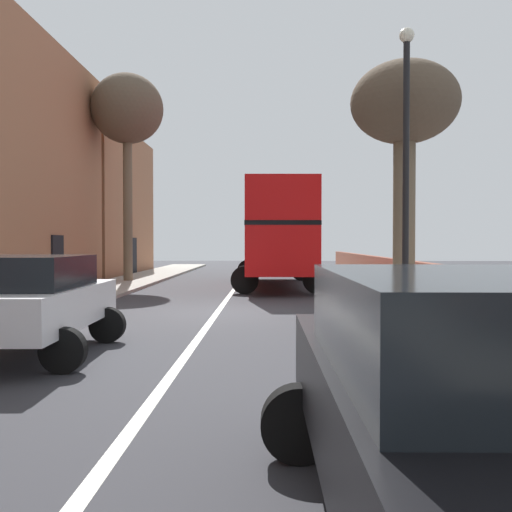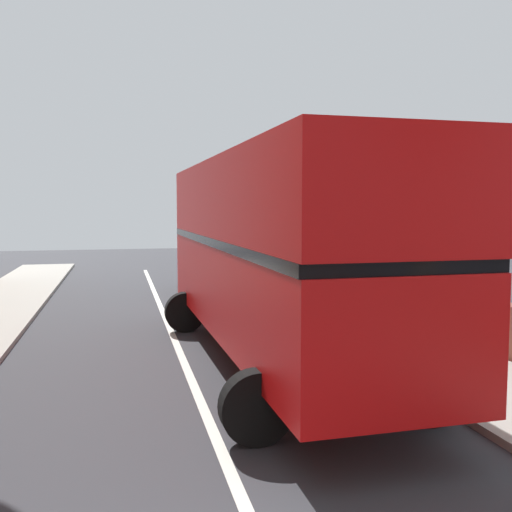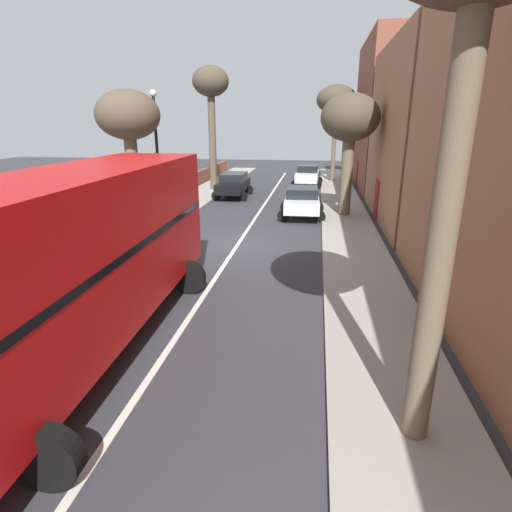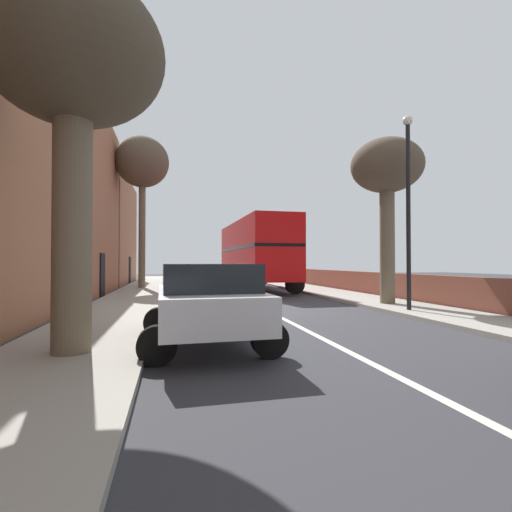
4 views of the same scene
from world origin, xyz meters
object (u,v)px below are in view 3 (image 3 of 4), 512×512
at_px(street_tree_left_0, 350,122).
at_px(street_tree_right_3, 211,89).
at_px(lamppost_right, 157,149).
at_px(litter_bin_right, 188,190).
at_px(parked_car_white_left_3, 308,174).
at_px(street_tree_right_1, 128,121).
at_px(street_tree_left_2, 336,101).
at_px(double_decker_bus, 79,253).
at_px(parked_car_white_left_2, 302,200).
at_px(parked_car_black_right_1, 233,184).

height_order(street_tree_left_0, street_tree_right_3, street_tree_right_3).
bearing_deg(lamppost_right, litter_bin_right, -82.52).
bearing_deg(street_tree_left_0, street_tree_right_3, -40.46).
height_order(parked_car_white_left_3, street_tree_right_1, street_tree_right_1).
bearing_deg(street_tree_left_2, street_tree_left_0, 90.98).
height_order(double_decker_bus, street_tree_left_2, street_tree_left_2).
xyz_separation_m(double_decker_bus, litter_bin_right, (3.60, -19.00, -1.67)).
bearing_deg(street_tree_left_2, lamppost_right, 63.48).
bearing_deg(lamppost_right, street_tree_right_1, 77.67).
xyz_separation_m(parked_car_white_left_3, street_tree_right_1, (7.22, 17.06, 4.10)).
xyz_separation_m(street_tree_left_0, litter_bin_right, (10.13, -3.73, -4.37)).
distance_m(parked_car_white_left_3, street_tree_left_0, 12.22).
distance_m(parked_car_white_left_2, street_tree_left_0, 4.76).
relative_size(parked_car_white_left_2, street_tree_left_0, 0.63).
xyz_separation_m(double_decker_bus, street_tree_right_3, (2.92, -23.32, 4.97)).
xyz_separation_m(street_tree_right_1, street_tree_left_2, (-9.31, -19.73, 1.66)).
relative_size(street_tree_left_2, litter_bin_right, 7.10).
distance_m(parked_car_white_left_2, litter_bin_right, 8.87).
height_order(parked_car_white_left_3, street_tree_left_0, street_tree_left_0).
xyz_separation_m(parked_car_black_right_1, parked_car_white_left_2, (-5.00, 5.72, -0.02)).
xyz_separation_m(street_tree_left_2, lamppost_right, (8.90, 17.83, -2.91)).
distance_m(street_tree_right_1, street_tree_left_2, 21.88).
xyz_separation_m(parked_car_black_right_1, litter_bin_right, (2.80, 1.50, -0.27)).
relative_size(double_decker_bus, parked_car_white_left_3, 2.48).
height_order(street_tree_left_0, litter_bin_right, street_tree_left_0).
relative_size(street_tree_right_1, street_tree_left_2, 0.79).
relative_size(parked_car_white_left_2, street_tree_right_1, 0.64).
distance_m(parked_car_black_right_1, street_tree_left_2, 12.63).
xyz_separation_m(street_tree_right_3, litter_bin_right, (0.68, 4.32, -6.64)).
bearing_deg(street_tree_right_3, lamppost_right, 91.51).
bearing_deg(parked_car_white_left_2, street_tree_right_1, 36.29).
relative_size(parked_car_white_left_3, street_tree_left_2, 0.54).
relative_size(parked_car_white_left_2, litter_bin_right, 3.58).
bearing_deg(parked_car_white_left_3, street_tree_left_2, -128.02).
bearing_deg(street_tree_right_3, double_decker_bus, 97.13).
xyz_separation_m(street_tree_left_2, street_tree_right_3, (9.21, 5.89, 0.61)).
relative_size(parked_car_black_right_1, parked_car_white_left_2, 1.12).
height_order(street_tree_left_0, street_tree_left_2, street_tree_left_2).
distance_m(street_tree_left_2, lamppost_right, 20.13).
bearing_deg(street_tree_left_0, lamppost_right, 23.01).
height_order(parked_car_black_right_1, street_tree_left_2, street_tree_left_2).
relative_size(double_decker_bus, street_tree_right_3, 1.20).
bearing_deg(parked_car_black_right_1, lamppost_right, 78.83).
distance_m(parked_car_white_left_2, parked_car_white_left_3, 11.76).
xyz_separation_m(parked_car_white_left_3, litter_bin_right, (7.80, 7.54, -0.28)).
bearing_deg(parked_car_white_left_3, street_tree_left_0, 101.68).
xyz_separation_m(parked_car_black_right_1, parked_car_white_left_3, (-5.00, -6.04, 0.02)).
distance_m(parked_car_white_left_2, street_tree_right_3, 12.83).
relative_size(parked_car_black_right_1, street_tree_right_1, 0.72).
bearing_deg(lamppost_right, street_tree_right_3, -88.49).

